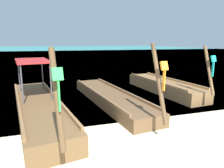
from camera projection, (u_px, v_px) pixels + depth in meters
ground at (170, 161)px, 4.62m from camera, size 120.00×120.00×0.00m
sea_water at (57, 50)px, 62.95m from camera, size 120.00×120.00×0.00m
longtail_boat_green_ribbon at (38, 107)px, 7.37m from camera, size 2.46×7.37×2.57m
longtail_boat_orange_ribbon at (110, 97)px, 8.95m from camera, size 2.04×7.19×2.63m
longtail_boat_turquoise_ribbon at (164, 86)px, 10.85m from camera, size 1.74×5.94×2.52m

